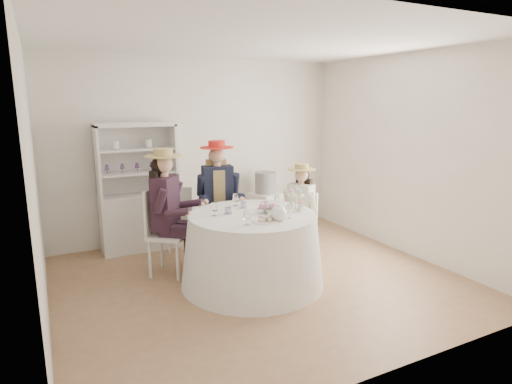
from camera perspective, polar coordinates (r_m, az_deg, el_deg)
name	(u,v)px	position (r m, az deg, el deg)	size (l,w,h in m)	color
ground	(260,280)	(5.16, 0.51, -11.69)	(4.50, 4.50, 0.00)	#8E6747
ceiling	(260,40)	(4.76, 0.58, 19.57)	(4.50, 4.50, 0.00)	white
wall_back	(200,149)	(6.60, -7.51, 5.65)	(4.50, 4.50, 0.00)	silver
wall_front	(390,206)	(3.17, 17.43, -1.81)	(4.50, 4.50, 0.00)	silver
wall_left	(34,185)	(4.25, -27.47, 0.82)	(4.50, 4.50, 0.00)	silver
wall_right	(408,156)	(6.14, 19.61, 4.56)	(4.50, 4.50, 0.00)	silver
tea_table	(252,249)	(4.95, -0.48, -7.61)	(1.64, 1.64, 0.83)	white
hutch	(139,205)	(6.24, -15.30, -1.72)	(1.20, 0.76, 1.79)	silver
side_table	(265,213)	(6.83, 1.24, -2.79)	(0.42, 0.42, 0.65)	silver
hatbox	(265,183)	(6.72, 1.26, 1.26)	(0.33, 0.33, 0.33)	black
guest_left	(168,205)	(5.18, -11.71, -1.70)	(0.66, 0.63, 1.54)	silver
guest_mid	(218,192)	(5.74, -5.09, 0.05)	(0.58, 0.61, 1.56)	silver
guest_right	(300,205)	(5.69, 5.87, -1.79)	(0.54, 0.49, 1.28)	silver
spare_chair	(181,216)	(6.05, -10.00, -3.19)	(0.53, 0.53, 0.94)	silver
teacup_a	(228,211)	(4.83, -3.69, -2.53)	(0.09, 0.09, 0.07)	white
teacup_b	(244,205)	(5.07, -1.68, -1.78)	(0.08, 0.08, 0.07)	white
teacup_c	(264,206)	(5.03, 1.11, -1.87)	(0.10, 0.10, 0.08)	white
flower_bowl	(270,211)	(4.86, 1.91, -2.52)	(0.20, 0.20, 0.05)	white
flower_arrangement	(270,205)	(4.84, 1.82, -1.79)	(0.19, 0.19, 0.07)	pink
table_teapot	(279,213)	(4.55, 3.04, -2.86)	(0.25, 0.18, 0.18)	white
sandwich_plate	(265,220)	(4.52, 1.25, -3.79)	(0.27, 0.27, 0.06)	white
cupcake_stand	(296,202)	(5.00, 5.33, -1.38)	(0.26, 0.26, 0.25)	white
stemware_set	(252,208)	(4.80, -0.49, -2.08)	(0.90, 0.87, 0.15)	white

